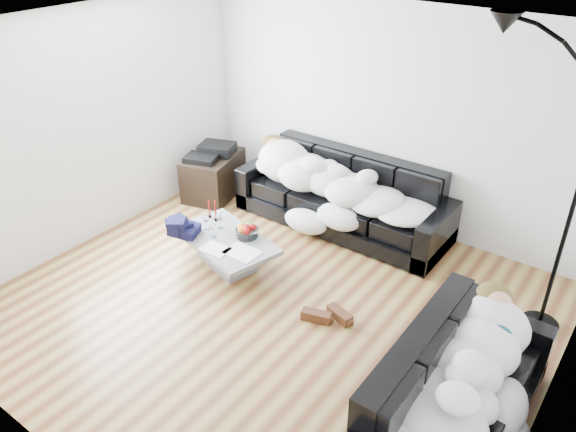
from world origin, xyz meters
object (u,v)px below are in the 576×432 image
Objects in this scene: wine_glass_a at (220,221)px; candle_right at (216,211)px; sofa_right at (457,393)px; wine_glass_b at (206,223)px; sleeper_right at (462,371)px; shoes at (327,315)px; stereo at (212,151)px; wine_glass_c at (213,230)px; candle_left at (209,209)px; fruit_bowl at (247,230)px; floor_lamp at (571,214)px; av_cabinet at (214,175)px; sofa_back at (342,194)px; coffee_table at (227,251)px; sleeper_back at (341,180)px.

wine_glass_a is 0.74× the size of candle_right.
sofa_right is 3.20m from wine_glass_b.
sleeper_right is at bearing -14.59° from wine_glass_a.
stereo is (-2.63, 1.27, 0.58)m from shoes.
wine_glass_a is 1.08× the size of wine_glass_b.
wine_glass_c is (-2.96, 0.61, -0.21)m from sleeper_right.
wine_glass_b is at bearing 77.70° from sofa_right.
wine_glass_c is 0.80× the size of candle_left.
wine_glass_b is 1.00× the size of wine_glass_c.
floor_lamp is (2.89, 0.82, 0.80)m from fruit_bowl.
av_cabinet reaches higher than wine_glass_b.
sofa_back is at bearing 46.85° from sofa_right.
sleeper_right is 2.95m from coffee_table.
av_cabinet is (-1.11, 1.20, -0.14)m from wine_glass_c.
shoes is at bearing -8.99° from wine_glass_a.
coffee_table is at bearing -27.16° from candle_left.
fruit_bowl is 0.61m from candle_left.
wine_glass_c is at bearing 78.32° from sleeper_right.
candle_right reaches higher than wine_glass_b.
fruit_bowl is (-0.40, -1.25, -0.23)m from sleeper_back.
shoes is at bearing -4.91° from wine_glass_b.
stereo is (-1.24, 1.14, 0.47)m from coffee_table.
sofa_back is 15.30× the size of wine_glass_c.
coffee_table is at bearing 169.90° from shoes.
wine_glass_a is at bearing 44.69° from wine_glass_b.
sleeper_right is (0.00, -0.00, 0.22)m from sofa_right.
wine_glass_c is at bearing -71.71° from wine_glass_a.
sofa_back reaches higher than candle_right.
sofa_back is 0.22m from sleeper_back.
sofa_back is 10.49× the size of candle_right.
av_cabinet is (-1.24, 1.14, 0.12)m from coffee_table.
stereo reaches higher than wine_glass_c.
sleeper_right is 0.72× the size of floor_lamp.
candle_left is (-1.01, -1.19, -0.20)m from sleeper_back.
sofa_right is 8.11× the size of candle_right.
sleeper_right is 9.36× the size of wine_glass_a.
candle_right is 3.56m from floor_lamp.
fruit_bowl is 0.48m from wine_glass_b.
av_cabinet is (-0.79, 0.91, -0.16)m from candle_left.
sleeper_back is 1.59m from coffee_table.
shoes is (1.52, -0.08, -0.37)m from wine_glass_c.
fruit_bowl is (-2.68, 0.83, 0.01)m from sofa_right.
candle_right is at bearing 103.03° from wine_glass_b.
candle_right reaches higher than candle_left.
wine_glass_c is at bearing -136.96° from floor_lamp.
stereo is (-1.11, 1.20, 0.21)m from wine_glass_c.
sleeper_back is at bearing 49.59° from candle_left.
wine_glass_a is (-3.02, 0.79, 0.02)m from sofa_right.
sleeper_back is (0.00, -0.05, 0.21)m from sofa_back.
shoes is (1.73, -0.35, -0.41)m from candle_right.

